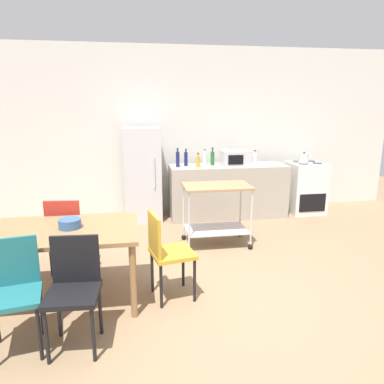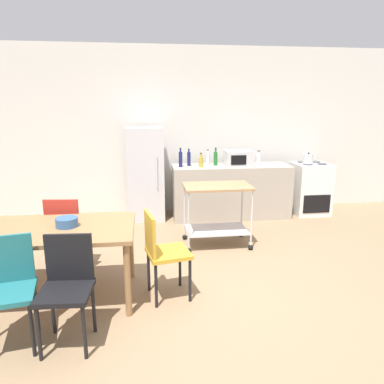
{
  "view_description": "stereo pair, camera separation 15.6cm",
  "coord_description": "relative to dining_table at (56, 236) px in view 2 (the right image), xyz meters",
  "views": [
    {
      "loc": [
        -0.69,
        -3.27,
        1.9
      ],
      "look_at": [
        0.04,
        1.2,
        0.8
      ],
      "focal_mm": 33.59,
      "sensor_mm": 36.0,
      "label": 1
    },
    {
      "loc": [
        -0.54,
        -3.29,
        1.9
      ],
      "look_at": [
        0.04,
        1.2,
        0.8
      ],
      "focal_mm": 33.59,
      "sensor_mm": 36.0,
      "label": 2
    }
  ],
  "objects": [
    {
      "name": "bottle_hot_sauce",
      "position": [
        2.79,
        2.48,
        0.33
      ],
      "size": [
        0.08,
        0.08,
        0.25
      ],
      "color": "silver",
      "rests_on": "kitchen_counter"
    },
    {
      "name": "kitchen_cart",
      "position": [
        1.83,
        1.22,
        -0.1
      ],
      "size": [
        0.91,
        0.57,
        0.85
      ],
      "color": "#A37A51",
      "rests_on": "ground_plane"
    },
    {
      "name": "dining_table",
      "position": [
        0.0,
        0.0,
        0.0
      ],
      "size": [
        1.5,
        0.9,
        0.75
      ],
      "color": "olive",
      "rests_on": "ground_plane"
    },
    {
      "name": "kettle",
      "position": [
        3.66,
        2.4,
        0.33
      ],
      "size": [
        0.24,
        0.17,
        0.19
      ],
      "color": "silver",
      "rests_on": "stove_oven"
    },
    {
      "name": "bottle_soy_sauce",
      "position": [
        1.93,
        2.56,
        0.34
      ],
      "size": [
        0.06,
        0.06,
        0.27
      ],
      "color": "silver",
      "rests_on": "kitchen_counter"
    },
    {
      "name": "back_wall",
      "position": [
        1.43,
        3.08,
        0.78
      ],
      "size": [
        8.4,
        0.12,
        2.9
      ],
      "primitive_type": "cube",
      "color": "silver",
      "rests_on": "ground_plane"
    },
    {
      "name": "ground_plane",
      "position": [
        1.43,
        -0.12,
        -0.67
      ],
      "size": [
        12.0,
        12.0,
        0.0
      ],
      "primitive_type": "plane",
      "color": "#8C7051"
    },
    {
      "name": "refrigerator",
      "position": [
        0.88,
        2.58,
        0.1
      ],
      "size": [
        0.6,
        0.63,
        1.55
      ],
      "color": "silver",
      "rests_on": "ground_plane"
    },
    {
      "name": "bottle_soda",
      "position": [
        2.06,
        2.54,
        0.35
      ],
      "size": [
        0.06,
        0.06,
        0.3
      ],
      "color": "#1E6628",
      "rests_on": "kitchen_counter"
    },
    {
      "name": "fruit_bowl",
      "position": [
        0.11,
        0.03,
        0.12
      ],
      "size": [
        0.21,
        0.21,
        0.09
      ],
      "primitive_type": "cylinder",
      "color": "#33598C",
      "rests_on": "dining_table"
    },
    {
      "name": "chair_teal",
      "position": [
        -0.23,
        -0.66,
        -0.15
      ],
      "size": [
        0.47,
        0.47,
        0.89
      ],
      "rotation": [
        0.0,
        0.0,
        0.18
      ],
      "color": "#1E666B",
      "rests_on": "ground_plane"
    },
    {
      "name": "chair_black",
      "position": [
        0.23,
        -0.7,
        -0.15
      ],
      "size": [
        0.43,
        0.43,
        0.89
      ],
      "rotation": [
        0.0,
        0.0,
        -0.07
      ],
      "color": "black",
      "rests_on": "ground_plane"
    },
    {
      "name": "microwave",
      "position": [
        2.42,
        2.4,
        0.36
      ],
      "size": [
        0.46,
        0.35,
        0.26
      ],
      "color": "silver",
      "rests_on": "kitchen_counter"
    },
    {
      "name": "bottle_sparkling_water",
      "position": [
        1.6,
        2.54,
        0.35
      ],
      "size": [
        0.06,
        0.06,
        0.29
      ],
      "color": "navy",
      "rests_on": "kitchen_counter"
    },
    {
      "name": "chair_red",
      "position": [
        -0.05,
        0.66,
        -0.15
      ],
      "size": [
        0.44,
        0.44,
        0.89
      ],
      "rotation": [
        0.0,
        0.0,
        3.03
      ],
      "color": "#B72D23",
      "rests_on": "ground_plane"
    },
    {
      "name": "kitchen_counter",
      "position": [
        2.33,
        2.48,
        -0.22
      ],
      "size": [
        2.0,
        0.64,
        0.9
      ],
      "primitive_type": "cube",
      "color": "#A89E8E",
      "rests_on": "ground_plane"
    },
    {
      "name": "bottle_sesame_oil",
      "position": [
        1.46,
        2.45,
        0.36
      ],
      "size": [
        0.06,
        0.06,
        0.32
      ],
      "color": "navy",
      "rests_on": "kitchen_counter"
    },
    {
      "name": "bottle_olive_oil",
      "position": [
        1.79,
        2.38,
        0.32
      ],
      "size": [
        0.07,
        0.07,
        0.24
      ],
      "color": "gold",
      "rests_on": "kitchen_counter"
    },
    {
      "name": "chair_mustard",
      "position": [
        1.02,
        -0.1,
        -0.15
      ],
      "size": [
        0.47,
        0.47,
        0.89
      ],
      "rotation": [
        0.0,
        0.0,
        1.77
      ],
      "color": "gold",
      "rests_on": "ground_plane"
    },
    {
      "name": "stove_oven",
      "position": [
        3.78,
        2.5,
        -0.22
      ],
      "size": [
        0.6,
        0.61,
        0.92
      ],
      "color": "white",
      "rests_on": "ground_plane"
    }
  ]
}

